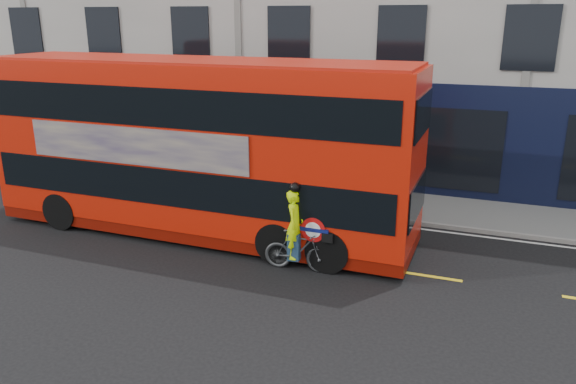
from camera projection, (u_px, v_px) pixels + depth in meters
The scene contains 7 objects.
ground at pixel (118, 253), 15.23m from camera, with size 120.00×120.00×0.00m, color black.
pavement at pixel (225, 186), 21.02m from camera, with size 60.00×3.00×0.12m, color slate.
kerb at pixel (206, 198), 19.68m from camera, with size 60.00×0.12×0.13m, color gray.
road_edge_line at pixel (202, 202), 19.43m from camera, with size 58.00×0.10×0.01m, color silver.
lane_dashes at pixel (149, 234), 16.57m from camera, with size 58.00×0.12×0.01m, color yellow, non-canonical shape.
bus at pixel (200, 147), 15.96m from camera, with size 12.53×3.00×5.04m.
cyclist at pixel (297, 241), 14.01m from camera, with size 1.80×0.67×2.31m.
Camera 1 is at (9.22, -11.54, 6.16)m, focal length 35.00 mm.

